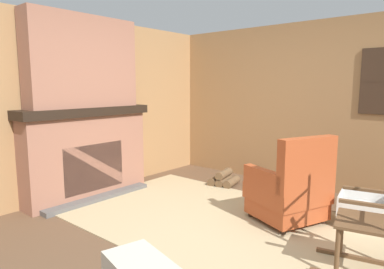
{
  "coord_description": "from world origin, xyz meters",
  "views": [
    {
      "loc": [
        1.82,
        -2.54,
        1.51
      ],
      "look_at": [
        -0.88,
        0.67,
        0.9
      ],
      "focal_mm": 32.0,
      "sensor_mm": 36.0,
      "label": 1
    }
  ],
  "objects": [
    {
      "name": "ground_plane",
      "position": [
        0.0,
        0.0,
        0.0
      ],
      "size": [
        14.0,
        14.0,
        0.0
      ],
      "primitive_type": "plane",
      "color": "brown"
    },
    {
      "name": "wood_panel_wall_left",
      "position": [
        -2.36,
        0.0,
        1.2
      ],
      "size": [
        0.06,
        5.26,
        2.41
      ],
      "color": "#9E7247",
      "rests_on": "ground"
    },
    {
      "name": "wood_panel_wall_back",
      "position": [
        0.03,
        2.36,
        1.21
      ],
      "size": [
        5.26,
        0.09,
        2.41
      ],
      "color": "#9E7247",
      "rests_on": "ground"
    },
    {
      "name": "fireplace_hearth",
      "position": [
        -2.15,
        0.0,
        0.6
      ],
      "size": [
        0.55,
        1.81,
        1.22
      ],
      "color": "#93604C",
      "rests_on": "ground"
    },
    {
      "name": "chimney_breast",
      "position": [
        -2.16,
        0.0,
        1.8
      ],
      "size": [
        0.3,
        1.5,
        1.17
      ],
      "color": "#93604C",
      "rests_on": "fireplace_hearth"
    },
    {
      "name": "area_rug",
      "position": [
        -0.3,
        0.43,
        0.01
      ],
      "size": [
        3.57,
        2.19,
        0.01
      ],
      "color": "tan",
      "rests_on": "ground"
    },
    {
      "name": "armchair",
      "position": [
        0.31,
        0.92,
        0.35
      ],
      "size": [
        0.9,
        0.92,
        0.98
      ],
      "rotation": [
        0.0,
        0.0,
        2.75
      ],
      "color": "#A84723",
      "rests_on": "ground"
    },
    {
      "name": "rocking_chair",
      "position": [
        1.28,
        0.34,
        0.44
      ],
      "size": [
        0.87,
        0.59,
        1.35
      ],
      "rotation": [
        0.0,
        0.0,
        3.36
      ],
      "color": "brown",
      "rests_on": "ground"
    },
    {
      "name": "firewood_stack",
      "position": [
        -1.06,
        1.64,
        0.09
      ],
      "size": [
        0.44,
        0.45,
        0.23
      ],
      "rotation": [
        0.0,
        0.0,
        0.19
      ],
      "color": "brown",
      "rests_on": "ground"
    },
    {
      "name": "laundry_basket",
      "position": [
        0.96,
        1.29,
        0.17
      ],
      "size": [
        0.51,
        0.45,
        0.35
      ],
      "rotation": [
        0.0,
        0.0,
        0.17
      ],
      "color": "white",
      "rests_on": "ground"
    },
    {
      "name": "oil_lamp_vase",
      "position": [
        -2.2,
        -0.66,
        1.31
      ],
      "size": [
        0.1,
        0.1,
        0.26
      ],
      "color": "#47708E",
      "rests_on": "fireplace_hearth"
    },
    {
      "name": "storage_case",
      "position": [
        -2.2,
        0.34,
        1.29
      ],
      "size": [
        0.16,
        0.27,
        0.14
      ],
      "color": "gray",
      "rests_on": "fireplace_hearth"
    }
  ]
}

